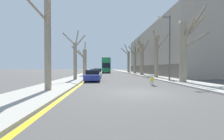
{
  "coord_description": "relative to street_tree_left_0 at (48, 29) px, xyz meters",
  "views": [
    {
      "loc": [
        -2.2,
        -9.08,
        1.54
      ],
      "look_at": [
        0.24,
        33.15,
        0.89
      ],
      "focal_mm": 24.0,
      "sensor_mm": 36.0,
      "label": 1
    }
  ],
  "objects": [
    {
      "name": "ground_plane",
      "position": [
        5.73,
        -0.65,
        -3.97
      ],
      "size": [
        300.0,
        300.0,
        0.0
      ],
      "primitive_type": "plane",
      "color": "#4C4947"
    },
    {
      "name": "sidewalk_left",
      "position": [
        -0.37,
        49.35,
        -3.91
      ],
      "size": [
        3.24,
        120.0,
        0.12
      ],
      "primitive_type": "cube",
      "color": "#A39E93",
      "rests_on": "ground"
    },
    {
      "name": "sidewalk_right",
      "position": [
        11.83,
        49.35,
        -3.91
      ],
      "size": [
        3.24,
        120.0,
        0.12
      ],
      "primitive_type": "cube",
      "color": "#A39E93",
      "rests_on": "ground"
    },
    {
      "name": "building_facade_right",
      "position": [
        18.44,
        26.44,
        1.2
      ],
      "size": [
        10.08,
        35.16,
        10.36
      ],
      "color": "#9E9384",
      "rests_on": "ground"
    },
    {
      "name": "kerb_line_stripe",
      "position": [
        1.43,
        49.35,
        -3.97
      ],
      "size": [
        0.24,
        120.0,
        0.01
      ],
      "primitive_type": "cube",
      "color": "yellow",
      "rests_on": "ground"
    },
    {
      "name": "street_tree_left_0",
      "position": [
        0.0,
        0.0,
        0.0
      ],
      "size": [
        2.07,
        4.07,
        8.66
      ],
      "color": "gray",
      "rests_on": "ground"
    },
    {
      "name": "street_tree_left_1",
      "position": [
        0.07,
        8.88,
        -1.26
      ],
      "size": [
        2.62,
        2.8,
        6.48
      ],
      "color": "gray",
      "rests_on": "ground"
    },
    {
      "name": "street_tree_left_2",
      "position": [
        -0.14,
        19.13,
        -1.05
      ],
      "size": [
        2.6,
        4.41,
        6.95
      ],
      "color": "gray",
      "rests_on": "ground"
    },
    {
      "name": "street_tree_right_0",
      "position": [
        11.61,
        4.73,
        -0.41
      ],
      "size": [
        2.81,
        4.56,
        7.3
      ],
      "color": "gray",
      "rests_on": "ground"
    },
    {
      "name": "street_tree_right_1",
      "position": [
        11.41,
        12.06,
        -0.43
      ],
      "size": [
        1.82,
        3.65,
        7.14
      ],
      "color": "gray",
      "rests_on": "ground"
    },
    {
      "name": "street_tree_right_2",
      "position": [
        11.26,
        20.12,
        -0.29
      ],
      "size": [
        2.62,
        3.44,
        7.38
      ],
      "color": "gray",
      "rests_on": "ground"
    },
    {
      "name": "street_tree_right_3",
      "position": [
        11.45,
        27.89,
        -0.04
      ],
      "size": [
        3.55,
        2.99,
        8.56
      ],
      "color": "gray",
      "rests_on": "ground"
    },
    {
      "name": "street_tree_right_4",
      "position": [
        11.15,
        35.77,
        -0.3
      ],
      "size": [
        2.73,
        1.49,
        8.64
      ],
      "color": "gray",
      "rests_on": "ground"
    },
    {
      "name": "double_decker_bus",
      "position": [
        4.34,
        37.91,
        -1.44
      ],
      "size": [
        2.54,
        10.84,
        4.46
      ],
      "color": "#1E7F47",
      "rests_on": "ground"
    },
    {
      "name": "parked_car_0",
      "position": [
        2.31,
        7.79,
        -3.36
      ],
      "size": [
        1.71,
        4.14,
        1.28
      ],
      "color": "navy",
      "rests_on": "ground"
    },
    {
      "name": "parked_car_1",
      "position": [
        2.31,
        14.34,
        -3.34
      ],
      "size": [
        1.81,
        4.55,
        1.32
      ],
      "color": "silver",
      "rests_on": "ground"
    },
    {
      "name": "parked_car_2",
      "position": [
        2.31,
        20.99,
        -3.32
      ],
      "size": [
        1.74,
        3.96,
        1.39
      ],
      "color": "silver",
      "rests_on": "ground"
    },
    {
      "name": "parked_car_3",
      "position": [
        2.31,
        27.13,
        -3.35
      ],
      "size": [
        1.72,
        4.34,
        1.3
      ],
      "color": "#9EA3AD",
      "rests_on": "ground"
    },
    {
      "name": "lamp_post",
      "position": [
        10.59,
        6.08,
        0.06
      ],
      "size": [
        1.4,
        0.2,
        7.15
      ],
      "color": "#4C4F54",
      "rests_on": "ground"
    },
    {
      "name": "traffic_bollard",
      "position": [
        7.79,
        3.22,
        -3.5
      ],
      "size": [
        0.36,
        0.37,
        0.95
      ],
      "color": "white",
      "rests_on": "ground"
    }
  ]
}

